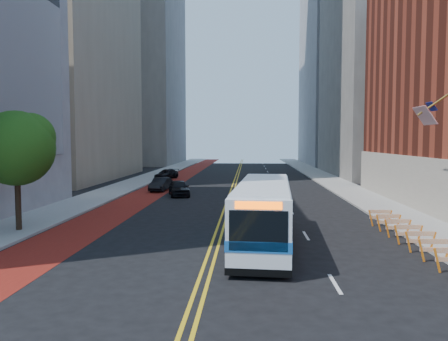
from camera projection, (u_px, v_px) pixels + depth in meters
name	position (u px, v px, depth m)	size (l,w,h in m)	color
ground	(208.00, 266.00, 18.06)	(160.00, 160.00, 0.00)	black
sidewalk_left	(126.00, 186.00, 48.60)	(4.00, 140.00, 0.15)	gray
sidewalk_right	(344.00, 187.00, 47.26)	(4.00, 140.00, 0.15)	gray
bus_lane_paint	(160.00, 187.00, 48.39)	(3.60, 140.00, 0.01)	maroon
center_line_inner	(232.00, 187.00, 47.95)	(0.14, 140.00, 0.01)	gold
center_line_outer	(235.00, 187.00, 47.93)	(0.14, 140.00, 0.01)	gold
lane_dashes	(273.00, 181.00, 55.63)	(0.14, 98.20, 0.01)	silver
midrise_right_near	(396.00, 38.00, 63.18)	(18.00, 26.00, 40.00)	slate
midrise_right_far	(354.00, 35.00, 92.48)	(20.00, 28.00, 55.00)	gray
midrise_left_far	(131.00, 14.00, 94.82)	(20.00, 26.00, 65.00)	slate
construction_barriers	(414.00, 235.00, 20.88)	(1.42, 10.91, 1.00)	orange
street_tree	(18.00, 145.00, 24.36)	(4.20, 4.20, 6.70)	black
transit_bus	(264.00, 212.00, 21.66)	(3.28, 11.52, 3.13)	silver
car_a	(179.00, 188.00, 40.79)	(1.75, 4.34, 1.48)	black
car_b	(161.00, 184.00, 44.69)	(1.43, 4.11, 1.35)	black
car_c	(167.00, 174.00, 58.37)	(1.79, 4.41, 1.28)	black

